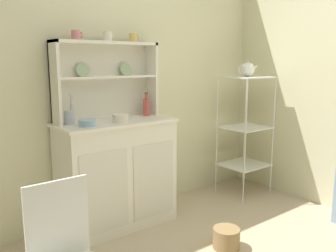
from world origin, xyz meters
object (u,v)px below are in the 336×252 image
cup_rose_0 (76,35)px  jam_bottle (146,107)px  hutch_cabinet (117,173)px  utensil_jar (70,117)px  floor_basket (226,238)px  bowl_mixing_large (87,123)px  hutch_shelf_unit (105,74)px  porcelain_teapot (247,69)px  bakers_rack (245,123)px

cup_rose_0 → jam_bottle: 0.86m
hutch_cabinet → jam_bottle: jam_bottle is taller
utensil_jar → cup_rose_0: bearing=23.2°
floor_basket → cup_rose_0: bearing=126.1°
floor_basket → bowl_mixing_large: bowl_mixing_large is taller
floor_basket → bowl_mixing_large: bearing=133.5°
hutch_shelf_unit → jam_bottle: 0.47m
hutch_cabinet → cup_rose_0: bearing=154.7°
bowl_mixing_large → utensil_jar: size_ratio=0.54×
cup_rose_0 → porcelain_teapot: size_ratio=0.36×
cup_rose_0 → jam_bottle: bearing=-3.3°
jam_bottle → porcelain_teapot: porcelain_teapot is taller
hutch_shelf_unit → porcelain_teapot: 1.46m
bakers_rack → jam_bottle: bearing=166.8°
jam_bottle → utensil_jar: utensil_jar is taller
cup_rose_0 → porcelain_teapot: 1.73m
floor_basket → porcelain_teapot: bearing=34.8°
hutch_shelf_unit → bowl_mixing_large: bearing=-140.5°
cup_rose_0 → jam_bottle: size_ratio=0.40×
hutch_cabinet → bakers_rack: bearing=-6.5°
hutch_shelf_unit → porcelain_teapot: bearing=-12.8°
floor_basket → cup_rose_0: cup_rose_0 is taller
utensil_jar → porcelain_teapot: bearing=-7.7°
bowl_mixing_large → jam_bottle: bearing=13.8°
hutch_shelf_unit → utensil_jar: bearing=-166.9°
bakers_rack → porcelain_teapot: (-0.00, 0.00, 0.54)m
cup_rose_0 → bowl_mixing_large: cup_rose_0 is taller
bakers_rack → cup_rose_0: size_ratio=14.77×
hutch_cabinet → bakers_rack: 1.47m
bakers_rack → cup_rose_0: bearing=170.4°
bowl_mixing_large → jam_bottle: (0.65, 0.16, 0.06)m
hutch_shelf_unit → hutch_cabinet: bearing=-90.0°
cup_rose_0 → utensil_jar: bearing=-156.8°
bowl_mixing_large → bakers_rack: bearing=-3.0°
porcelain_teapot → utensil_jar: bearing=172.3°
bowl_mixing_large → utensil_jar: (-0.08, 0.15, 0.03)m
cup_rose_0 → utensil_jar: size_ratio=0.34×
bowl_mixing_large → porcelain_teapot: bearing=-3.0°
bakers_rack → cup_rose_0: 1.90m
jam_bottle → porcelain_teapot: 1.14m
jam_bottle → utensil_jar: (-0.72, -0.01, -0.02)m
utensil_jar → porcelain_teapot: size_ratio=1.05×
bakers_rack → bowl_mixing_large: (-1.71, 0.09, 0.17)m
porcelain_teapot → hutch_shelf_unit: bearing=167.2°
porcelain_teapot → floor_basket: bearing=-145.2°
cup_rose_0 → utensil_jar: 0.63m
bakers_rack → utensil_jar: size_ratio=5.06×
hutch_shelf_unit → utensil_jar: size_ratio=3.74×
hutch_shelf_unit → bakers_rack: bearing=-12.8°
hutch_cabinet → cup_rose_0: size_ratio=11.74×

